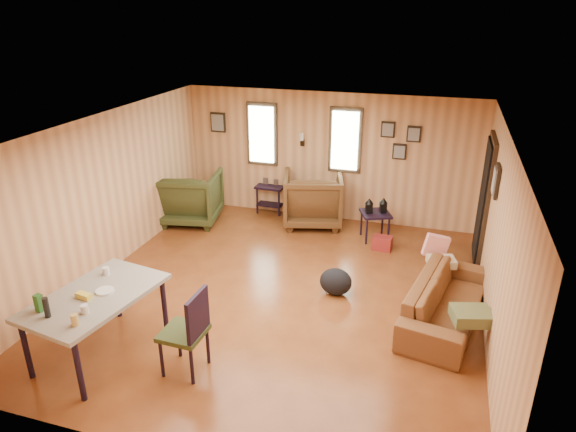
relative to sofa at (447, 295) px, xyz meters
name	(u,v)px	position (x,y,z in m)	size (l,w,h in m)	color
room	(297,210)	(-2.09, 0.28, 0.81)	(5.54, 6.04, 2.44)	brown
sofa	(447,295)	(0.00, 0.00, 0.00)	(2.00, 0.59, 0.78)	brown
recliner_brown	(313,196)	(-2.46, 2.61, 0.15)	(1.05, 0.98, 1.08)	#4F3217
recliner_green	(190,195)	(-4.68, 2.04, 0.14)	(1.04, 0.97, 1.07)	#33391A
end_table	(271,193)	(-3.39, 2.97, -0.01)	(0.55, 0.50, 0.69)	black
side_table	(376,211)	(-1.24, 2.26, 0.13)	(0.63, 0.63, 0.77)	black
cooler	(382,243)	(-1.05, 1.89, -0.28)	(0.34, 0.25, 0.23)	maroon
backpack	(336,282)	(-1.50, 0.24, -0.19)	(0.54, 0.46, 0.40)	black
sofa_pillows	(453,281)	(0.06, 0.16, 0.12)	(0.93, 1.92, 0.39)	brown
dining_table	(94,301)	(-3.86, -1.89, 0.34)	(1.18, 1.70, 1.03)	gray
dining_chair	(189,328)	(-2.70, -1.86, 0.18)	(0.48, 0.48, 1.02)	#33391A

